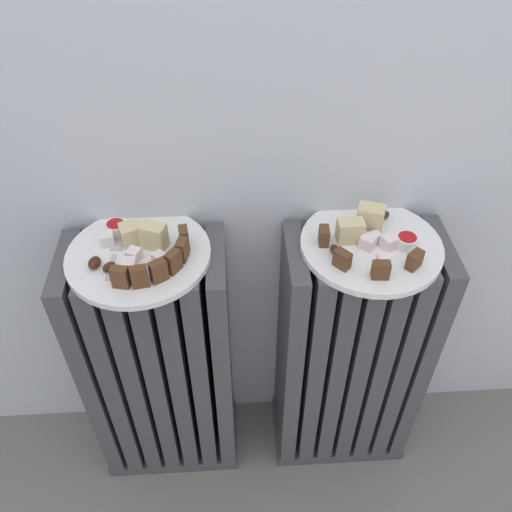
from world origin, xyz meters
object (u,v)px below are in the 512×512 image
(plate_left, at_px, (139,255))
(radiator_left, at_px, (161,367))
(plate_right, at_px, (371,245))
(jam_bowl_left, at_px, (116,228))
(radiator_right, at_px, (349,358))
(fork, at_px, (114,257))
(jam_bowl_right, at_px, (407,241))

(plate_left, bearing_deg, radiator_left, -53.13)
(plate_right, height_order, jam_bowl_left, jam_bowl_left)
(radiator_right, distance_m, fork, 0.56)
(jam_bowl_left, bearing_deg, plate_right, -6.63)
(radiator_left, height_order, jam_bowl_left, jam_bowl_left)
(plate_left, distance_m, jam_bowl_right, 0.46)
(radiator_left, relative_size, fork, 6.67)
(radiator_right, xyz_separation_m, jam_bowl_left, (-0.45, 0.05, 0.35))
(jam_bowl_right, bearing_deg, jam_bowl_left, 172.66)
(radiator_right, xyz_separation_m, jam_bowl_right, (0.06, -0.01, 0.35))
(plate_left, distance_m, fork, 0.04)
(plate_left, distance_m, jam_bowl_left, 0.07)
(radiator_right, distance_m, plate_right, 0.33)
(radiator_right, distance_m, jam_bowl_right, 0.35)
(radiator_right, height_order, plate_right, plate_right)
(plate_right, bearing_deg, jam_bowl_left, 173.37)
(plate_left, xyz_separation_m, fork, (-0.04, -0.01, 0.01))
(radiator_left, height_order, fork, fork)
(radiator_left, bearing_deg, jam_bowl_left, 128.73)
(radiator_right, xyz_separation_m, plate_left, (-0.41, 0.00, 0.33))
(radiator_left, height_order, radiator_right, same)
(radiator_left, xyz_separation_m, plate_right, (0.41, 0.00, 0.33))
(plate_left, bearing_deg, radiator_right, -0.00)
(radiator_left, xyz_separation_m, plate_left, (-0.00, 0.00, 0.33))
(radiator_left, relative_size, plate_left, 2.54)
(jam_bowl_right, xyz_separation_m, fork, (-0.50, 0.00, -0.01))
(plate_left, bearing_deg, jam_bowl_left, 128.73)
(jam_bowl_left, xyz_separation_m, fork, (0.00, -0.06, -0.01))
(jam_bowl_right, bearing_deg, radiator_right, 167.16)
(jam_bowl_left, bearing_deg, radiator_left, -51.27)
(radiator_left, distance_m, jam_bowl_left, 0.35)
(radiator_left, distance_m, fork, 0.34)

